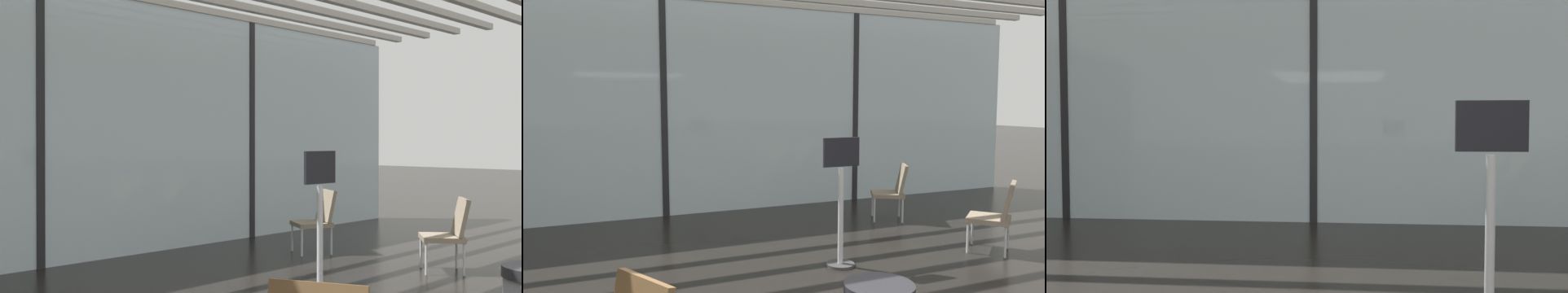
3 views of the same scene
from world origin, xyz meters
TOP-DOWN VIEW (x-y plane):
  - glass_curtain_wall at (0.00, 5.20)m, footprint 14.00×0.08m
  - window_mullion_1 at (0.00, 5.20)m, footprint 0.10×0.12m
  - window_mullion_2 at (3.50, 5.20)m, footprint 0.10×0.12m
  - lounge_chair_0 at (3.37, 1.64)m, footprint 0.70×0.71m
  - lounge_chair_4 at (3.21, 3.54)m, footprint 0.69×0.68m
  - info_sign at (1.36, 1.93)m, footprint 0.44×0.32m

SIDE VIEW (x-z plane):
  - lounge_chair_0 at x=3.37m, z-range 0.06..0.93m
  - lounge_chair_4 at x=3.21m, z-range 0.06..0.93m
  - info_sign at x=1.36m, z-range -0.04..1.40m
  - glass_curtain_wall at x=0.00m, z-range 0.00..3.44m
  - window_mullion_1 at x=0.00m, z-range 0.00..3.44m
  - window_mullion_2 at x=3.50m, z-range 0.00..3.44m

